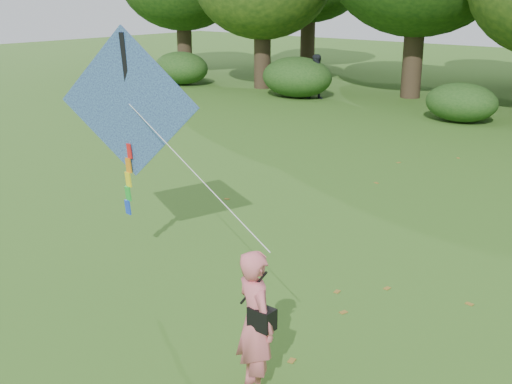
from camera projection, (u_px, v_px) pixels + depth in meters
The scene contains 6 objects.
ground at pixel (229, 348), 8.74m from camera, with size 100.00×100.00×0.00m, color #265114.
man_kite_flyer at pixel (256, 322), 7.55m from camera, with size 0.67×0.44×1.83m, color #DB6771.
bystander_left at pixel (317, 77), 28.29m from camera, with size 0.95×0.74×1.96m, color #21252C.
crossbody_bag at pixel (262, 317), 7.42m from camera, with size 0.43×0.20×0.72m.
flying_kite at pixel (129, 106), 10.56m from camera, with size 5.47×2.07×3.26m.
fallen_leaves at pixel (375, 241), 12.43m from camera, with size 7.27×11.74×0.01m.
Camera 1 is at (5.21, -5.66, 4.66)m, focal length 45.00 mm.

